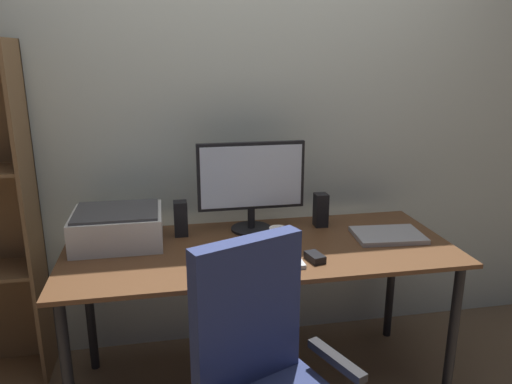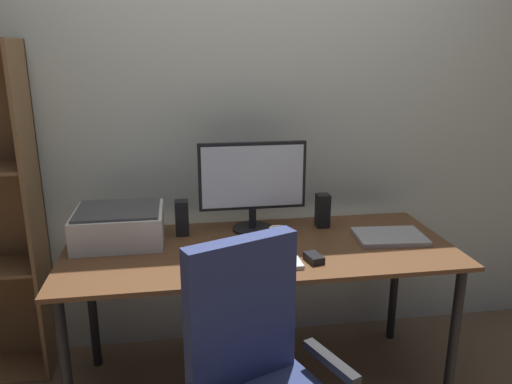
{
  "view_description": "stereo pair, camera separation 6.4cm",
  "coord_description": "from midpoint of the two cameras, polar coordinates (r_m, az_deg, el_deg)",
  "views": [
    {
      "loc": [
        -0.41,
        -2.04,
        1.59
      ],
      "look_at": [
        -0.02,
        0.02,
        0.99
      ],
      "focal_mm": 34.38,
      "sensor_mm": 36.0,
      "label": 1
    },
    {
      "loc": [
        -0.35,
        -2.05,
        1.59
      ],
      "look_at": [
        -0.02,
        0.02,
        0.99
      ],
      "focal_mm": 34.38,
      "sensor_mm": 36.0,
      "label": 2
    }
  ],
  "objects": [
    {
      "name": "back_wall",
      "position": [
        2.62,
        -0.76,
        9.53
      ],
      "size": [
        6.4,
        0.1,
        2.6
      ],
      "primitive_type": "cube",
      "color": "beige",
      "rests_on": "ground"
    },
    {
      "name": "desk",
      "position": [
        2.27,
        1.28,
        -8.15
      ],
      "size": [
        1.76,
        0.73,
        0.74
      ],
      "color": "#56351E",
      "rests_on": "ground"
    },
    {
      "name": "monitor",
      "position": [
        2.37,
        0.48,
        1.3
      ],
      "size": [
        0.52,
        0.2,
        0.44
      ],
      "color": "black",
      "rests_on": "desk"
    },
    {
      "name": "keyboard",
      "position": [
        2.04,
        2.19,
        -8.51
      ],
      "size": [
        0.29,
        0.12,
        0.02
      ],
      "primitive_type": "cube",
      "rotation": [
        0.0,
        0.0,
        0.02
      ],
      "color": "#B7BABC",
      "rests_on": "desk"
    },
    {
      "name": "mouse",
      "position": [
        2.1,
        7.62,
        -7.63
      ],
      "size": [
        0.08,
        0.11,
        0.03
      ],
      "primitive_type": "cube",
      "rotation": [
        0.0,
        0.0,
        0.23
      ],
      "color": "black",
      "rests_on": "desk"
    },
    {
      "name": "coffee_mug",
      "position": [
        2.24,
        3.41,
        -5.25
      ],
      "size": [
        0.09,
        0.08,
        0.09
      ],
      "color": "white",
      "rests_on": "desk"
    },
    {
      "name": "laptop",
      "position": [
        2.43,
        16.0,
        -5.0
      ],
      "size": [
        0.34,
        0.26,
        0.02
      ],
      "primitive_type": "cube",
      "rotation": [
        0.0,
        0.0,
        -0.08
      ],
      "color": "#99999E",
      "rests_on": "desk"
    },
    {
      "name": "speaker_left",
      "position": [
        2.38,
        -7.86,
        -2.99
      ],
      "size": [
        0.06,
        0.07,
        0.17
      ],
      "primitive_type": "cube",
      "color": "black",
      "rests_on": "desk"
    },
    {
      "name": "speaker_right",
      "position": [
        2.49,
        8.48,
        -2.16
      ],
      "size": [
        0.06,
        0.07,
        0.17
      ],
      "primitive_type": "cube",
      "color": "black",
      "rests_on": "desk"
    },
    {
      "name": "printer",
      "position": [
        2.35,
        -14.88,
        -3.78
      ],
      "size": [
        0.4,
        0.34,
        0.16
      ],
      "color": "silver",
      "rests_on": "desk"
    },
    {
      "name": "paper_sheet",
      "position": [
        2.0,
        -2.96,
        -9.28
      ],
      "size": [
        0.29,
        0.34,
        0.0
      ],
      "primitive_type": "cube",
      "rotation": [
        0.0,
        0.0,
        0.3
      ],
      "color": "white",
      "rests_on": "desk"
    }
  ]
}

